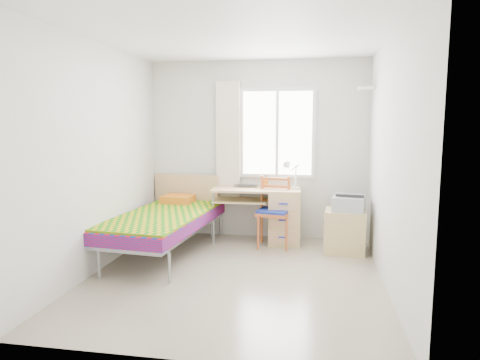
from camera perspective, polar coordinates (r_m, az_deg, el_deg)
name	(u,v)px	position (r m, az deg, el deg)	size (l,w,h in m)	color
floor	(236,276)	(4.90, -0.59, -12.69)	(3.50, 3.50, 0.00)	#BCAD93
ceiling	(235,35)	(4.68, -0.64, 18.72)	(3.50, 3.50, 0.00)	white
wall_back	(257,150)	(6.33, 2.27, 4.01)	(3.20, 3.20, 0.00)	silver
wall_left	(98,158)	(5.15, -18.44, 2.78)	(3.50, 3.50, 0.00)	silver
wall_right	(390,163)	(4.60, 19.41, 2.20)	(3.50, 3.50, 0.00)	silver
window	(277,133)	(6.27, 4.99, 6.24)	(1.10, 0.04, 1.30)	white
curtain	(228,140)	(6.33, -1.60, 5.37)	(0.35, 0.05, 1.70)	beige
floating_shelf	(366,88)	(5.97, 16.48, 11.65)	(0.20, 0.32, 0.03)	white
bed	(165,219)	(5.70, -9.93, -5.17)	(1.19, 2.22, 0.92)	gray
desk	(279,214)	(6.11, 5.28, -4.48)	(1.27, 0.62, 0.78)	tan
chair	(275,207)	(5.92, 4.64, -3.65)	(0.49, 0.49, 0.97)	#AA5B20
cabinet	(344,231)	(5.84, 13.75, -6.65)	(0.55, 0.49, 0.56)	tan
printer	(349,203)	(5.78, 14.32, -2.93)	(0.47, 0.52, 0.20)	#9B9CA2
laptop	(245,186)	(6.17, 0.68, -0.87)	(0.34, 0.22, 0.03)	black
pen_cup	(265,183)	(6.22, 3.40, -0.46)	(0.08, 0.08, 0.10)	#D06017
task_lamp	(291,172)	(5.91, 6.79, 1.06)	(0.23, 0.32, 0.41)	white
book	(244,200)	(6.16, 0.53, -2.75)	(0.19, 0.25, 0.02)	gray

